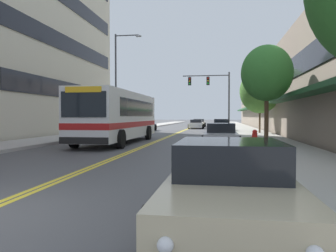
# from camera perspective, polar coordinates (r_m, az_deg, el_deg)

# --- Properties ---
(ground_plane) EXTENTS (240.00, 240.00, 0.00)m
(ground_plane) POSITION_cam_1_polar(r_m,az_deg,el_deg) (42.17, 3.28, -0.58)
(ground_plane) COLOR #4C4C4F
(sidewalk_left) EXTENTS (3.35, 106.00, 0.17)m
(sidewalk_left) POSITION_cam_1_polar(r_m,az_deg,el_deg) (43.47, -6.17, -0.41)
(sidewalk_left) COLOR #B2ADA5
(sidewalk_left) RESTS_ON ground_plane
(sidewalk_right) EXTENTS (3.35, 106.00, 0.17)m
(sidewalk_right) POSITION_cam_1_polar(r_m,az_deg,el_deg) (42.07, 13.05, -0.51)
(sidewalk_right) COLOR #B2ADA5
(sidewalk_right) RESTS_ON ground_plane
(centre_line) EXTENTS (0.34, 106.00, 0.01)m
(centre_line) POSITION_cam_1_polar(r_m,az_deg,el_deg) (42.17, 3.28, -0.58)
(centre_line) COLOR yellow
(centre_line) RESTS_ON ground_plane
(office_tower_left) EXTENTS (12.08, 21.22, 23.95)m
(office_tower_left) POSITION_cam_1_polar(r_m,az_deg,el_deg) (35.45, -25.85, 18.41)
(office_tower_left) COLOR beige
(office_tower_left) RESTS_ON ground_plane
(storefront_row_right) EXTENTS (9.10, 68.00, 7.98)m
(storefront_row_right) POSITION_cam_1_polar(r_m,az_deg,el_deg) (42.93, 20.99, 4.67)
(storefront_row_right) COLOR gray
(storefront_row_right) RESTS_ON ground_plane
(city_bus) EXTENTS (2.85, 10.87, 3.14)m
(city_bus) POSITION_cam_1_polar(r_m,az_deg,el_deg) (21.08, -8.54, 1.94)
(city_bus) COLOR silver
(city_bus) RESTS_ON ground_plane
(car_charcoal_parked_left_near) EXTENTS (2.10, 4.57, 1.38)m
(car_charcoal_parked_left_near) POSITION_cam_1_polar(r_m,az_deg,el_deg) (31.09, -7.08, -0.23)
(car_charcoal_parked_left_near) COLOR #232328
(car_charcoal_parked_left_near) RESTS_ON ground_plane
(car_slate_blue_parked_left_mid) EXTENTS (2.21, 4.25, 1.20)m
(car_slate_blue_parked_left_mid) POSITION_cam_1_polar(r_m,az_deg,el_deg) (37.66, -4.06, 0.02)
(car_slate_blue_parked_left_mid) COLOR #475675
(car_slate_blue_parked_left_mid) RESTS_ON ground_plane
(car_beige_parked_right_foreground) EXTENTS (2.12, 4.45, 1.29)m
(car_beige_parked_right_foreground) POSITION_cam_1_polar(r_m,az_deg,el_deg) (5.26, 10.71, -10.26)
(car_beige_parked_right_foreground) COLOR #BCAD89
(car_beige_parked_right_foreground) RESTS_ON ground_plane
(car_navy_parked_right_mid) EXTENTS (2.01, 4.78, 1.38)m
(car_navy_parked_right_mid) POSITION_cam_1_polar(r_m,az_deg,el_deg) (36.32, 9.23, 0.03)
(car_navy_parked_right_mid) COLOR #19234C
(car_navy_parked_right_mid) RESTS_ON ground_plane
(car_silver_parked_right_far) EXTENTS (2.14, 4.88, 1.27)m
(car_silver_parked_right_far) POSITION_cam_1_polar(r_m,az_deg,el_deg) (19.81, 9.21, -1.50)
(car_silver_parked_right_far) COLOR #B7B7BC
(car_silver_parked_right_far) RESTS_ON ground_plane
(car_champagne_moving_lead) EXTENTS (2.13, 4.13, 1.25)m
(car_champagne_moving_lead) POSITION_cam_1_polar(r_m,az_deg,el_deg) (52.02, 5.38, 0.49)
(car_champagne_moving_lead) COLOR beige
(car_champagne_moving_lead) RESTS_ON ground_plane
(car_white_moving_second) EXTENTS (2.03, 4.56, 1.22)m
(car_white_moving_second) POSITION_cam_1_polar(r_m,az_deg,el_deg) (44.90, 4.96, 0.29)
(car_white_moving_second) COLOR white
(car_white_moving_second) RESTS_ON ground_plane
(traffic_signal_mast) EXTENTS (5.26, 0.38, 6.60)m
(traffic_signal_mast) POSITION_cam_1_polar(r_m,az_deg,el_deg) (37.19, 7.89, 6.30)
(traffic_signal_mast) COLOR #47474C
(traffic_signal_mast) RESTS_ON ground_plane
(street_lamp_left_far) EXTENTS (2.54, 0.28, 9.22)m
(street_lamp_left_far) POSITION_cam_1_polar(r_m,az_deg,el_deg) (30.75, -8.51, 8.67)
(street_lamp_left_far) COLOR #47474C
(street_lamp_left_far) RESTS_ON ground_plane
(street_tree_right_mid) EXTENTS (2.93, 2.93, 5.61)m
(street_tree_right_mid) POSITION_cam_1_polar(r_m,az_deg,el_deg) (19.88, 16.82, 8.77)
(street_tree_right_mid) COLOR brown
(street_tree_right_mid) RESTS_ON sidewalk_right
(street_tree_right_far) EXTENTS (3.63, 3.63, 5.79)m
(street_tree_right_far) POSITION_cam_1_polar(r_m,az_deg,el_deg) (30.98, 15.72, 5.85)
(street_tree_right_far) COLOR brown
(street_tree_right_far) RESTS_ON sidewalk_right
(fire_hydrant) EXTENTS (0.35, 0.27, 0.83)m
(fire_hydrant) POSITION_cam_1_polar(r_m,az_deg,el_deg) (17.33, 14.85, -1.99)
(fire_hydrant) COLOR red
(fire_hydrant) RESTS_ON sidewalk_right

